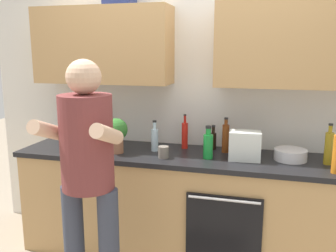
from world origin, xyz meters
TOP-DOWN VIEW (x-y plane):
  - back_wall_unit at (0.00, 0.27)m, footprint 4.00×0.38m
  - counter at (0.00, -0.00)m, footprint 2.84×0.67m
  - person_standing at (-0.49, -0.77)m, footprint 0.49×0.45m
  - bottle_soda at (0.18, -0.07)m, footprint 0.08×0.08m
  - bottle_soy at (0.18, 0.22)m, footprint 0.05×0.05m
  - bottle_hotsauce at (-0.06, 0.19)m, footprint 0.05×0.05m
  - bottle_vinegar at (0.29, 0.15)m, footprint 0.06×0.06m
  - bottle_wine at (-1.05, 0.01)m, footprint 0.06×0.06m
  - bottle_water at (-0.29, 0.04)m, footprint 0.06×0.06m
  - bottle_oil at (1.07, 0.02)m, footprint 0.06×0.06m
  - cup_stoneware at (-0.16, -0.14)m, footprint 0.08×0.08m
  - mixing_bowl at (0.80, 0.06)m, footprint 0.25×0.25m
  - knife_block at (-0.95, 0.13)m, footprint 0.10×0.14m
  - potted_herb at (-0.57, -0.10)m, footprint 0.18×0.18m
  - grocery_bag_produce at (0.46, -0.03)m, footprint 0.25×0.17m

SIDE VIEW (x-z plane):
  - counter at x=0.00m, z-range 0.00..0.90m
  - mixing_bowl at x=0.80m, z-range 0.90..0.98m
  - cup_stoneware at x=-0.16m, z-range 0.90..0.99m
  - bottle_wine at x=-1.05m, z-range 0.88..1.08m
  - bottle_soy at x=0.18m, z-range 0.88..1.09m
  - person_standing at x=-0.49m, z-range 0.15..1.84m
  - bottle_water at x=-0.29m, z-range 0.87..1.14m
  - bottle_soda at x=0.18m, z-range 0.88..1.14m
  - grocery_bag_produce at x=0.46m, z-range 0.90..1.12m
  - bottle_hotsauce at x=-0.06m, z-range 0.87..1.17m
  - bottle_vinegar at x=0.29m, z-range 0.88..1.17m
  - knife_block at x=-0.95m, z-range 0.87..1.19m
  - bottle_oil at x=1.07m, z-range 0.88..1.18m
  - potted_herb at x=-0.57m, z-range 0.93..1.22m
  - back_wall_unit at x=0.00m, z-range 0.25..2.75m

